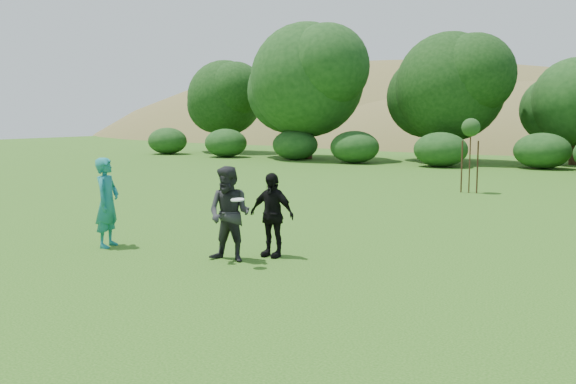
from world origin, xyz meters
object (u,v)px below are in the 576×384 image
object	(u,v)px
player_grey	(229,214)
player_black	(272,215)
player_teal	(107,202)
sapling	(471,130)

from	to	relation	value
player_grey	player_black	size ratio (longest dim) A/B	1.09
player_black	player_grey	bearing A→B (deg)	-122.02
player_teal	sapling	world-z (taller)	sapling
player_grey	player_black	bearing A→B (deg)	51.14
player_teal	player_black	bearing A→B (deg)	-93.47
player_grey	player_black	world-z (taller)	player_grey
player_black	sapling	size ratio (longest dim) A/B	0.63
sapling	player_black	bearing A→B (deg)	-92.37
player_teal	sapling	xyz separation A→B (m)	(4.28, 14.28, 1.40)
player_teal	player_grey	size ratio (longest dim) A/B	1.04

